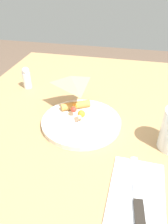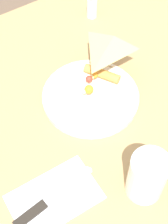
% 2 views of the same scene
% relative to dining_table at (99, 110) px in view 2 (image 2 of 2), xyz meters
% --- Properties ---
extents(ground_plane, '(6.00, 6.00, 0.00)m').
position_rel_dining_table_xyz_m(ground_plane, '(0.00, 0.00, -0.61)').
color(ground_plane, brown).
extents(dining_table, '(1.10, 0.83, 0.71)m').
position_rel_dining_table_xyz_m(dining_table, '(0.00, 0.00, 0.00)').
color(dining_table, '#A87F51').
rests_on(dining_table, ground_plane).
extents(plate_pizza, '(0.25, 0.25, 0.05)m').
position_rel_dining_table_xyz_m(plate_pizza, '(-0.04, -0.01, 0.11)').
color(plate_pizza, silver).
rests_on(plate_pizza, dining_table).
extents(milk_glass, '(0.08, 0.08, 0.12)m').
position_rel_dining_table_xyz_m(milk_glass, '(-0.09, -0.28, 0.16)').
color(milk_glass, white).
rests_on(milk_glass, dining_table).
extents(napkin_folded, '(0.19, 0.13, 0.00)m').
position_rel_dining_table_xyz_m(napkin_folded, '(-0.26, -0.19, 0.10)').
color(napkin_folded, silver).
rests_on(napkin_folded, dining_table).
extents(butter_knife, '(0.20, 0.04, 0.01)m').
position_rel_dining_table_xyz_m(butter_knife, '(-0.27, -0.19, 0.11)').
color(butter_knife, black).
rests_on(butter_knife, napkin_folded).
extents(salt_shaker, '(0.03, 0.03, 0.09)m').
position_rel_dining_table_xyz_m(salt_shaker, '(0.15, 0.25, 0.14)').
color(salt_shaker, white).
rests_on(salt_shaker, dining_table).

